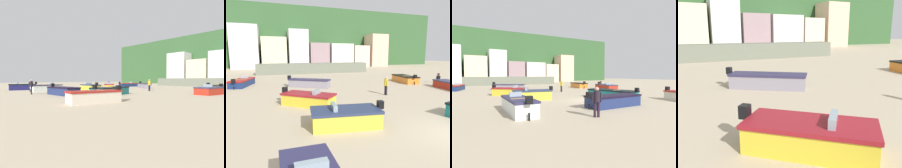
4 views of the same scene
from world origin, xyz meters
TOP-DOWN VIEW (x-y plane):
  - ground_plane at (0.00, 0.00)m, footprint 160.00×160.00m
  - harbor_pier at (-0.19, 30.00)m, footprint 20.59×2.40m
  - townhouse_far_left at (-13.88, 46.82)m, footprint 6.23×5.64m
  - townhouse_left at (-7.14, 46.84)m, footprint 5.99×5.69m
  - townhouse_centre_left at (-1.09, 47.18)m, footprint 4.97×6.35m
  - boat_navy_0 at (-12.81, -3.82)m, footprint 1.98×4.00m
  - boat_red_1 at (9.46, 8.63)m, footprint 2.23×4.39m
  - boat_yellow_2 at (-4.44, 2.83)m, footprint 3.75×2.14m
  - boat_teal_3 at (2.81, 0.22)m, footprint 2.77×5.18m
  - boat_white_4 at (-7.02, -2.42)m, footprint 1.35×4.26m
  - boat_grey_5 at (-4.06, 14.70)m, footprint 4.47×3.55m
  - boat_orange_6 at (8.13, 14.32)m, footprint 2.10×4.31m
  - boat_yellow_7 at (-5.49, 7.26)m, footprint 3.77×3.53m
  - boat_cream_8 at (6.67, -4.69)m, footprint 1.90×4.12m
  - boat_navy_9 at (-11.04, 17.92)m, footprint 2.44×4.68m
  - boat_navy_10 at (-0.47, -3.41)m, footprint 4.54×1.72m
  - beach_walker_foreground at (-3.62, -5.48)m, footprint 0.53×0.44m
  - beach_walker_distant at (1.56, 8.53)m, footprint 0.35×0.53m

SIDE VIEW (x-z plane):
  - ground_plane at x=0.00m, z-range 0.00..0.00m
  - boat_navy_9 at x=-11.04m, z-range -0.15..0.95m
  - boat_red_1 at x=9.46m, z-range -0.15..0.99m
  - boat_teal_3 at x=2.81m, z-range -0.15..0.99m
  - boat_navy_10 at x=-0.47m, z-range -0.15..1.00m
  - boat_cream_8 at x=6.67m, z-range -0.15..1.02m
  - boat_yellow_7 at x=-5.49m, z-range -0.15..1.04m
  - boat_orange_6 at x=8.13m, z-range -0.15..1.05m
  - boat_grey_5 at x=-4.06m, z-range -0.15..1.06m
  - boat_yellow_2 at x=-4.44m, z-range -0.15..1.06m
  - boat_white_4 at x=-7.02m, z-range -0.14..1.09m
  - boat_navy_0 at x=-12.81m, z-range -0.14..1.09m
  - harbor_pier at x=-0.19m, z-range 0.00..1.90m
  - beach_walker_foreground at x=-3.62m, z-range 0.14..1.76m
  - beach_walker_distant at x=1.56m, z-range 0.14..1.76m
  - townhouse_left at x=-7.14m, z-range 0.00..7.83m
  - townhouse_centre_left at x=-1.09m, z-range 0.00..9.90m
  - townhouse_far_left at x=-13.88m, z-range 0.00..10.58m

